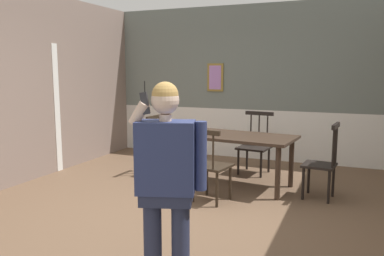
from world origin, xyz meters
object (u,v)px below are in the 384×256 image
(chair_at_table_head, at_px, (255,145))
(person_figure, at_px, (167,173))
(chair_by_doorway, at_px, (210,165))
(dining_table, at_px, (236,141))
(chair_opposite_corner, at_px, (165,146))
(chair_near_window, at_px, (322,163))

(chair_at_table_head, bearing_deg, person_figure, 99.79)
(chair_by_doorway, bearing_deg, dining_table, 93.75)
(chair_opposite_corner, xyz_separation_m, person_figure, (1.50, -2.96, 0.44))
(dining_table, bearing_deg, person_figure, -84.16)
(chair_near_window, xyz_separation_m, chair_at_table_head, (-1.12, 0.95, -0.01))
(chair_at_table_head, xyz_separation_m, chair_opposite_corner, (-1.30, -0.68, 0.01))
(chair_at_table_head, relative_size, person_figure, 0.62)
(chair_opposite_corner, bearing_deg, chair_near_window, 87.38)
(chair_near_window, distance_m, person_figure, 2.88)
(chair_at_table_head, bearing_deg, chair_by_doorway, 90.16)
(dining_table, xyz_separation_m, chair_near_window, (1.21, -0.14, -0.18))
(chair_by_doorway, height_order, chair_at_table_head, chair_at_table_head)
(chair_at_table_head, distance_m, chair_opposite_corner, 1.47)
(chair_opposite_corner, bearing_deg, chair_by_doorway, 53.62)
(person_figure, bearing_deg, dining_table, -102.25)
(chair_opposite_corner, distance_m, person_figure, 3.35)
(dining_table, relative_size, chair_opposite_corner, 1.82)
(dining_table, bearing_deg, chair_opposite_corner, 173.65)
(dining_table, height_order, chair_opposite_corner, chair_opposite_corner)
(dining_table, relative_size, person_figure, 1.09)
(chair_at_table_head, bearing_deg, chair_near_window, 146.40)
(chair_near_window, height_order, person_figure, person_figure)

